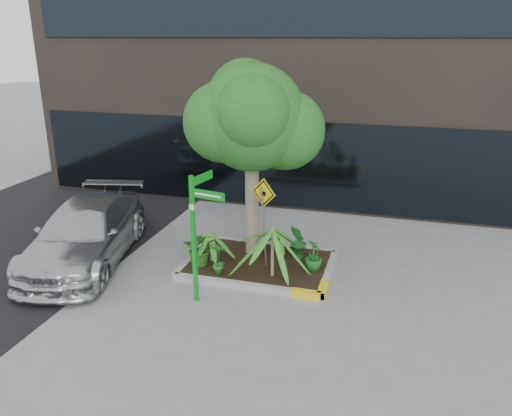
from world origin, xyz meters
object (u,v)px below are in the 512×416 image
(parked_car, at_px, (86,233))
(street_sign_post, at_px, (197,225))
(tree, at_px, (252,118))
(cattle_sign, at_px, (264,208))

(parked_car, relative_size, street_sign_post, 1.81)
(tree, distance_m, parked_car, 4.72)
(tree, bearing_deg, parked_car, -161.74)
(tree, height_order, cattle_sign, tree)
(street_sign_post, bearing_deg, parked_car, 174.00)
(street_sign_post, bearing_deg, tree, 90.57)
(street_sign_post, xyz_separation_m, cattle_sign, (0.92, 1.50, -0.07))
(cattle_sign, bearing_deg, street_sign_post, -97.06)
(street_sign_post, relative_size, cattle_sign, 1.26)
(parked_car, bearing_deg, street_sign_post, -30.74)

